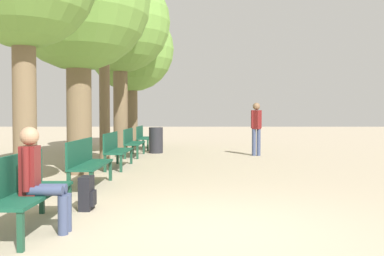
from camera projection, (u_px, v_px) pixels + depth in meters
name	position (u px, v px, depth m)	size (l,w,h in m)	color
ground_plane	(200.00, 231.00, 4.97)	(80.00, 80.00, 0.00)	tan
bench_row_0	(25.00, 186.00, 5.03)	(0.46, 1.72, 0.89)	#144733
bench_row_1	(86.00, 160.00, 7.91)	(0.46, 1.72, 0.89)	#144733
bench_row_2	(115.00, 148.00, 10.80)	(0.46, 1.72, 0.89)	#144733
bench_row_3	(132.00, 140.00, 13.69)	(0.46, 1.72, 0.89)	#144733
bench_row_4	(143.00, 136.00, 16.58)	(0.46, 1.72, 0.89)	#144733
tree_row_1	(78.00, 0.00, 9.61)	(3.28, 3.28, 5.63)	brown
tree_row_2	(104.00, 5.00, 12.35)	(2.67, 2.67, 5.89)	brown
tree_row_3	(120.00, 24.00, 15.04)	(3.53, 3.53, 6.36)	brown
tree_row_4	(132.00, 50.00, 17.84)	(3.52, 3.52, 5.82)	brown
person_seated	(40.00, 176.00, 4.88)	(0.56, 0.32, 1.22)	#384260
backpack	(87.00, 193.00, 6.08)	(0.20, 0.31, 0.48)	black
pedestrian_near	(256.00, 125.00, 13.89)	(0.35, 0.30, 1.72)	#384260
trash_bin	(156.00, 140.00, 14.84)	(0.48, 0.48, 0.89)	#232328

